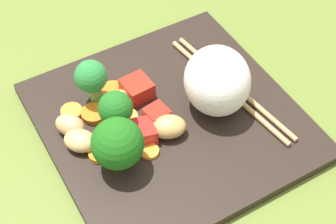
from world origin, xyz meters
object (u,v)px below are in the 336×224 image
(rice_mound, at_px, (217,81))
(chopstick_pair, at_px, (230,88))
(square_plate, at_px, (170,120))
(carrot_slice_2, at_px, (94,114))
(broccoli_floret_0, at_px, (115,110))

(rice_mound, height_order, chopstick_pair, rice_mound)
(square_plate, relative_size, chopstick_pair, 1.35)
(rice_mound, distance_m, carrot_slice_2, 0.14)
(carrot_slice_2, bearing_deg, broccoli_floret_0, -65.31)
(broccoli_floret_0, distance_m, carrot_slice_2, 0.05)
(rice_mound, bearing_deg, carrot_slice_2, 161.01)
(square_plate, xyz_separation_m, broccoli_floret_0, (-0.06, 0.01, 0.04))
(broccoli_floret_0, xyz_separation_m, chopstick_pair, (0.14, -0.00, -0.03))
(rice_mound, xyz_separation_m, carrot_slice_2, (-0.13, 0.05, -0.03))
(square_plate, relative_size, rice_mound, 3.36)
(broccoli_floret_0, distance_m, chopstick_pair, 0.15)
(broccoli_floret_0, height_order, chopstick_pair, broccoli_floret_0)
(broccoli_floret_0, relative_size, chopstick_pair, 0.29)
(carrot_slice_2, xyz_separation_m, chopstick_pair, (0.16, -0.03, -0.00))
(rice_mound, height_order, carrot_slice_2, rice_mound)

